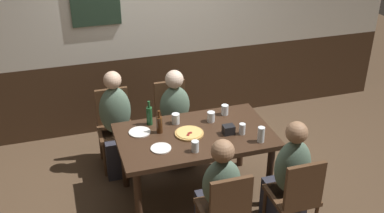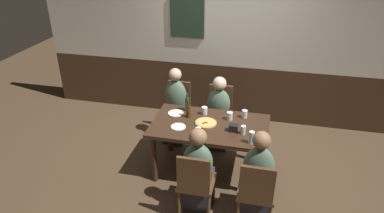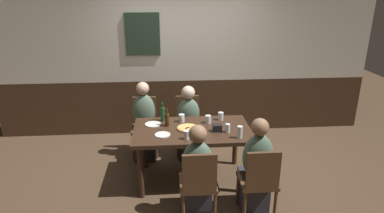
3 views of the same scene
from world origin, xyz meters
name	(u,v)px [view 1 (image 1 of 3)]	position (x,y,z in m)	size (l,w,h in m)	color
ground_plane	(195,194)	(0.00, 0.00, 0.00)	(12.00, 12.00, 0.00)	#4C3826
wall_back	(154,27)	(0.00, 1.65, 1.30)	(6.40, 0.13, 2.60)	#3D2819
dining_table	(195,141)	(0.00, 0.00, 0.65)	(1.51, 0.89, 0.74)	#382316
chair_mid_near	(226,209)	(0.00, -0.86, 0.50)	(0.40, 0.40, 0.88)	#513521
chair_right_near	(296,194)	(0.67, -0.86, 0.50)	(0.40, 0.40, 0.88)	#513521
chair_mid_far	(172,115)	(0.00, 0.86, 0.50)	(0.40, 0.40, 0.88)	#513521
chair_left_far	(115,124)	(-0.67, 0.86, 0.50)	(0.40, 0.40, 0.88)	#513521
person_mid_near	(219,200)	(0.00, -0.70, 0.47)	(0.34, 0.37, 1.11)	#2D2D38
person_right_near	(288,184)	(0.67, -0.70, 0.49)	(0.34, 0.37, 1.16)	#2D2D38
person_mid_far	(176,124)	(0.00, 0.70, 0.47)	(0.34, 0.37, 1.10)	#2D2D38
person_left_far	(117,131)	(-0.67, 0.70, 0.50)	(0.34, 0.37, 1.18)	#2D2D38
pizza	(189,133)	(-0.06, 0.01, 0.75)	(0.28, 0.28, 0.03)	tan
pint_glass_pale	(176,119)	(-0.12, 0.26, 0.79)	(0.08, 0.08, 0.11)	silver
tumbler_water	(242,130)	(0.44, -0.13, 0.79)	(0.06, 0.06, 0.11)	silver
beer_glass_tall	(211,117)	(0.23, 0.19, 0.79)	(0.08, 0.08, 0.11)	silver
beer_glass_half	(195,147)	(-0.09, -0.29, 0.79)	(0.07, 0.07, 0.11)	silver
highball_clear	(261,135)	(0.55, -0.32, 0.81)	(0.07, 0.07, 0.15)	silver
pint_glass_amber	(225,110)	(0.42, 0.28, 0.79)	(0.07, 0.07, 0.11)	silver
beer_bottle_green	(149,115)	(-0.38, 0.32, 0.84)	(0.06, 0.06, 0.26)	#194723
beer_bottle_brown	(159,124)	(-0.32, 0.13, 0.83)	(0.06, 0.06, 0.24)	#42230F
plate_white_large	(140,132)	(-0.51, 0.18, 0.75)	(0.21, 0.21, 0.01)	white
plate_white_small	(161,148)	(-0.38, -0.16, 0.75)	(0.19, 0.19, 0.01)	white
condiment_caddy	(228,130)	(0.31, -0.09, 0.79)	(0.11, 0.09, 0.09)	black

